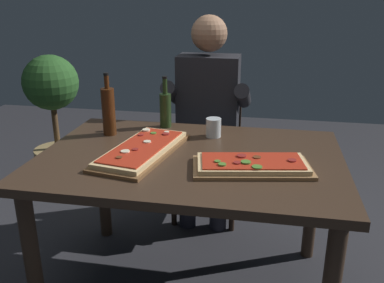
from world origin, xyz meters
TOP-DOWN VIEW (x-y plane):
  - dining_table at (0.00, 0.00)m, footprint 1.40×0.96m
  - pizza_rectangular_front at (0.29, -0.11)m, footprint 0.54×0.33m
  - pizza_rectangular_left at (-0.22, -0.02)m, footprint 0.36×0.62m
  - wine_bottle_dark at (-0.22, 0.40)m, footprint 0.06×0.06m
  - oil_bottle_amber at (-0.48, 0.22)m, footprint 0.07×0.07m
  - tumbler_near_camera at (0.07, 0.28)m, footprint 0.08×0.08m
  - diner_chair at (-0.03, 0.86)m, footprint 0.44×0.44m
  - seated_diner at (-0.03, 0.74)m, footprint 0.53×0.41m
  - potted_plant_corner at (-1.27, 1.06)m, footprint 0.41×0.41m

SIDE VIEW (x-z plane):
  - diner_chair at x=-0.03m, z-range 0.05..0.92m
  - potted_plant_corner at x=-1.27m, z-range 0.06..1.08m
  - dining_table at x=0.00m, z-range 0.27..1.01m
  - seated_diner at x=-0.03m, z-range 0.08..1.41m
  - pizza_rectangular_front at x=0.29m, z-range 0.74..0.78m
  - pizza_rectangular_left at x=-0.22m, z-range 0.73..0.78m
  - tumbler_near_camera at x=0.07m, z-range 0.74..0.84m
  - wine_bottle_dark at x=-0.22m, z-range 0.70..0.99m
  - oil_bottle_amber at x=-0.48m, z-range 0.71..1.04m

